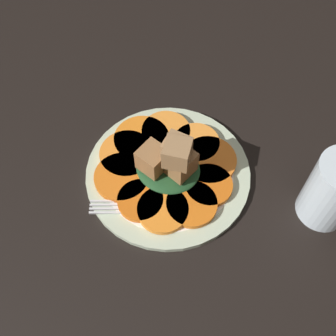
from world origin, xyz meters
TOP-DOWN VIEW (x-y plane):
  - table_slab at (0.00, 0.00)cm, footprint 120.00×120.00cm
  - plate at (0.00, 0.00)cm, footprint 27.41×27.41cm
  - carrot_slice_0 at (2.24, 6.88)cm, footprint 8.02×8.02cm
  - carrot_slice_1 at (-3.53, 6.99)cm, footprint 8.54×8.54cm
  - carrot_slice_2 at (-6.68, 3.76)cm, footprint 9.61×9.61cm
  - carrot_slice_3 at (-7.61, -0.48)cm, footprint 9.30×9.30cm
  - carrot_slice_4 at (-6.33, -4.40)cm, footprint 9.05×9.05cm
  - carrot_slice_5 at (-1.67, -6.99)cm, footprint 7.35×7.35cm
  - carrot_slice_6 at (2.27, -7.01)cm, footprint 8.11×8.11cm
  - carrot_slice_7 at (5.99, -4.24)cm, footprint 8.12×8.12cm
  - carrot_slice_8 at (7.23, -0.06)cm, footprint 7.74×7.74cm
  - carrot_slice_9 at (5.46, 4.47)cm, footprint 9.35×9.35cm
  - center_pile at (0.42, -0.32)cm, footprint 10.74×9.67cm
  - fork at (0.07, -7.25)cm, footprint 18.87×9.88cm
  - water_glass at (24.98, 4.10)cm, footprint 8.06×8.06cm

SIDE VIEW (x-z plane):
  - table_slab at x=0.00cm, z-range 0.00..2.00cm
  - plate at x=0.00cm, z-range 1.99..3.04cm
  - fork at x=0.07cm, z-range 3.10..3.50cm
  - carrot_slice_0 at x=2.24cm, z-range 3.10..4.06cm
  - carrot_slice_1 at x=-3.53cm, z-range 3.10..4.06cm
  - carrot_slice_2 at x=-6.68cm, z-range 3.10..4.06cm
  - carrot_slice_3 at x=-7.61cm, z-range 3.10..4.06cm
  - carrot_slice_4 at x=-6.33cm, z-range 3.10..4.06cm
  - carrot_slice_5 at x=-1.67cm, z-range 3.10..4.06cm
  - carrot_slice_6 at x=2.27cm, z-range 3.10..4.06cm
  - carrot_slice_7 at x=5.99cm, z-range 3.10..4.06cm
  - carrot_slice_8 at x=7.23cm, z-range 3.10..4.06cm
  - carrot_slice_9 at x=5.46cm, z-range 3.10..4.06cm
  - center_pile at x=0.42cm, z-range 1.81..11.56cm
  - water_glass at x=24.98cm, z-range 2.00..14.60cm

